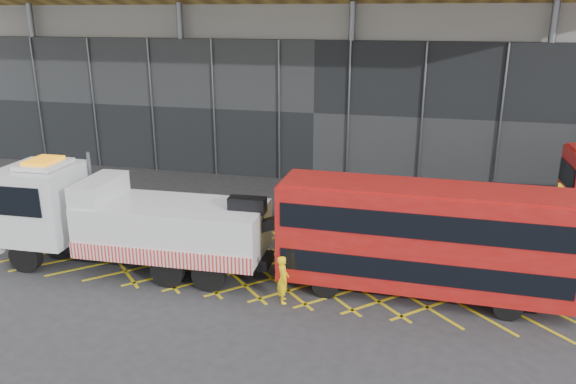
# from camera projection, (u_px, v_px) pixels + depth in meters

# --- Properties ---
(ground_plane) EXTENTS (120.00, 120.00, 0.00)m
(ground_plane) POSITION_uv_depth(u_px,v_px,m) (208.00, 253.00, 23.02)
(ground_plane) COLOR #2C2C2E
(road_markings) EXTENTS (23.16, 7.16, 0.01)m
(road_markings) POSITION_uv_depth(u_px,v_px,m) (284.00, 261.00, 22.27)
(road_markings) COLOR gold
(road_markings) RESTS_ON ground_plane
(construction_building) EXTENTS (55.00, 23.97, 18.00)m
(construction_building) POSITION_uv_depth(u_px,v_px,m) (336.00, 20.00, 36.84)
(construction_building) COLOR gray
(construction_building) RESTS_ON ground_plane
(recovery_truck) EXTENTS (12.10, 3.23, 4.21)m
(recovery_truck) POSITION_uv_depth(u_px,v_px,m) (123.00, 220.00, 21.20)
(recovery_truck) COLOR black
(recovery_truck) RESTS_ON ground_plane
(bus_towed) EXTENTS (9.79, 2.37, 3.96)m
(bus_towed) POSITION_uv_depth(u_px,v_px,m) (422.00, 236.00, 18.93)
(bus_towed) COLOR #9E0F0C
(bus_towed) RESTS_ON ground_plane
(worker) EXTENTS (0.59, 0.71, 1.68)m
(worker) POSITION_uv_depth(u_px,v_px,m) (283.00, 279.00, 18.88)
(worker) COLOR yellow
(worker) RESTS_ON ground_plane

